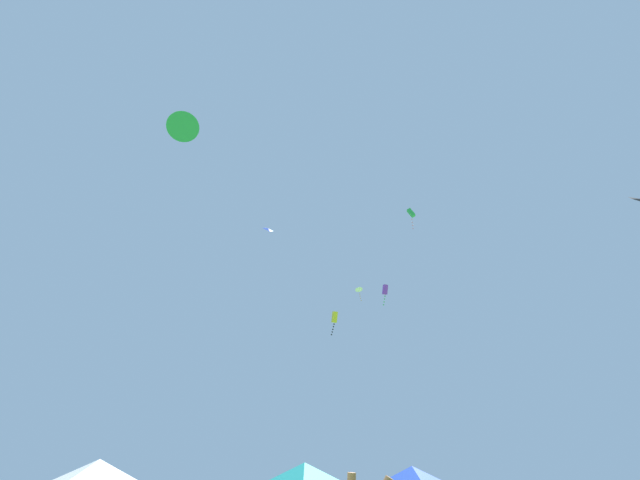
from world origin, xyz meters
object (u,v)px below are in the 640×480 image
Objects in this scene: kite_purple_box at (385,290)px; kite_yellow_box at (334,318)px; canopy_tent_teal at (304,479)px; canopy_tent_white at (96,476)px; kite_blue_diamond at (268,229)px; kite_green_box at (411,213)px; kite_green_delta at (183,127)px; kite_white_delta at (359,290)px.

kite_yellow_box is at bearing 166.89° from kite_purple_box.
canopy_tent_white reaches higher than canopy_tent_teal.
kite_blue_diamond is 8.29m from kite_yellow_box.
kite_green_box reaches higher than kite_purple_box.
kite_green_delta is (-2.99, -11.99, -2.35)m from kite_blue_diamond.
kite_blue_diamond is 0.75× the size of kite_white_delta.
kite_white_delta is at bearing 49.60° from kite_blue_diamond.
canopy_tent_teal is 19.32m from kite_blue_diamond.
kite_purple_box is (13.14, 12.58, 13.94)m from canopy_tent_white.
kite_green_box is at bearing 48.66° from kite_green_delta.
kite_blue_diamond is at bearing 109.76° from canopy_tent_teal.
kite_white_delta is at bearing 59.91° from kite_yellow_box.
kite_yellow_box is (-2.40, -4.13, -4.49)m from kite_white_delta.
kite_green_delta is 0.88× the size of kite_green_box.
kite_yellow_box reaches higher than canopy_tent_white.
canopy_tent_teal is 1.96× the size of kite_yellow_box.
kite_purple_box is 4.37m from kite_yellow_box.
kite_white_delta is (10.30, 20.57, 1.86)m from kite_green_delta.
kite_green_box is at bearing 40.57° from canopy_tent_white.
canopy_tent_white is 1.91× the size of kite_green_box.
kite_green_box is 8.13m from kite_white_delta.
kite_blue_diamond is (-3.06, 8.53, 17.06)m from canopy_tent_teal.
kite_white_delta is (-1.44, 5.03, 2.60)m from kite_purple_box.
kite_white_delta reaches higher than kite_yellow_box.
kite_blue_diamond reaches higher than canopy_tent_white.
canopy_tent_teal is at bearing 3.78° from canopy_tent_white.
kite_green_box reaches higher than canopy_tent_teal.
kite_green_delta is 23.70m from kite_green_box.
kite_yellow_box is (1.84, 12.98, 12.07)m from canopy_tent_teal.
canopy_tent_white is 19.77m from kite_blue_diamond.
kite_green_box reaches higher than kite_green_delta.
canopy_tent_teal is 1.89× the size of kite_green_box.
kite_green_delta is 0.91× the size of kite_yellow_box.
kite_green_delta reaches higher than kite_yellow_box.
kite_purple_box is at bearing -74.05° from kite_white_delta.
kite_green_delta reaches higher than canopy_tent_white.
kite_green_box reaches higher than canopy_tent_white.
kite_green_box is at bearing 56.78° from canopy_tent_teal.
kite_green_delta is at bearing -104.01° from kite_blue_diamond.
kite_blue_diamond is 9.93m from kite_purple_box.
canopy_tent_teal is 17.82m from kite_yellow_box.
kite_purple_box is 0.92× the size of kite_yellow_box.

